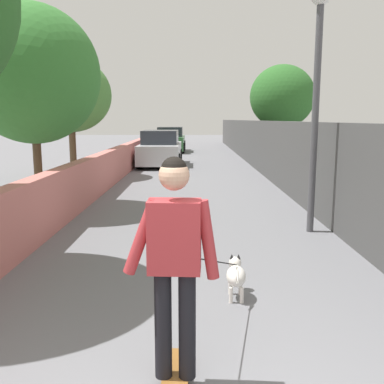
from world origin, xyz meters
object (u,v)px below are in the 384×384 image
object	(u,v)px
lamp_post	(318,66)
car_far	(171,140)
tree_left_distant	(32,75)
skateboard	(176,378)
dog	(236,275)
person_skateboarder	(175,252)
car_near	(161,149)
tree_right_near	(282,97)
tree_left_mid	(70,95)

from	to	relation	value
lamp_post	car_far	bearing A→B (deg)	10.51
tree_left_distant	skateboard	xyz separation A→B (m)	(-6.37, -3.30, -2.88)
lamp_post	car_far	world-z (taller)	lamp_post
lamp_post	car_far	distance (m)	19.81
tree_left_distant	lamp_post	world-z (taller)	tree_left_distant
lamp_post	dog	xyz separation A→B (m)	(-2.94, 1.64, -2.64)
lamp_post	person_skateboarder	bearing A→B (deg)	153.86
dog	car_far	xyz separation A→B (m)	(22.29, 1.95, 0.44)
person_skateboarder	car_near	bearing A→B (deg)	4.83
tree_right_near	tree_left_mid	xyz separation A→B (m)	(-6.00, 8.41, -0.25)
tree_right_near	car_far	distance (m)	8.64
lamp_post	skateboard	xyz separation A→B (m)	(-4.59, 2.25, -2.85)
tree_left_mid	lamp_post	distance (m)	9.64
dog	car_far	bearing A→B (deg)	5.00
person_skateboarder	car_far	bearing A→B (deg)	3.19
tree_right_near	lamp_post	distance (m)	13.44
skateboard	car_far	bearing A→B (deg)	3.19
car_near	person_skateboarder	bearing A→B (deg)	-175.17
tree_left_mid	car_near	world-z (taller)	tree_left_mid
tree_left_distant	car_far	world-z (taller)	tree_left_distant
tree_left_mid	skateboard	xyz separation A→B (m)	(-11.87, -4.07, -2.76)
tree_left_distant	car_near	world-z (taller)	tree_left_distant
dog	car_far	world-z (taller)	car_far
tree_right_near	car_near	size ratio (longest dim) A/B	1.10
dog	car_near	xyz separation A→B (m)	(14.15, 1.95, 0.44)
skateboard	car_near	bearing A→B (deg)	4.83
tree_right_near	dog	xyz separation A→B (m)	(-16.21, 3.72, -2.80)
tree_left_distant	car_far	distance (m)	17.83
tree_right_near	tree_left_distant	distance (m)	13.81
skateboard	person_skateboarder	size ratio (longest dim) A/B	0.48
person_skateboarder	car_far	xyz separation A→B (m)	(23.95, 1.34, -0.36)
skateboard	tree_left_mid	bearing A→B (deg)	18.94
tree_right_near	tree_left_mid	bearing A→B (deg)	125.50
tree_left_mid	skateboard	bearing A→B (deg)	-161.06
skateboard	car_near	world-z (taller)	car_near
tree_right_near	car_near	xyz separation A→B (m)	(-2.06, 5.67, -2.36)
tree_left_mid	car_far	distance (m)	12.56
dog	car_near	bearing A→B (deg)	7.85
tree_left_distant	person_skateboarder	xyz separation A→B (m)	(-6.37, -3.30, -1.88)
lamp_post	car_near	size ratio (longest dim) A/B	1.02
tree_left_distant	car_near	distance (m)	9.89
tree_left_mid	car_near	distance (m)	5.24
dog	tree_right_near	bearing A→B (deg)	-12.93
tree_left_mid	dog	world-z (taller)	tree_left_mid
lamp_post	tree_left_distant	bearing A→B (deg)	72.28
tree_right_near	car_far	world-z (taller)	tree_right_near
lamp_post	dog	distance (m)	4.28
tree_left_mid	car_near	bearing A→B (deg)	-34.81
tree_left_mid	skateboard	distance (m)	12.85
tree_right_near	lamp_post	world-z (taller)	tree_right_near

